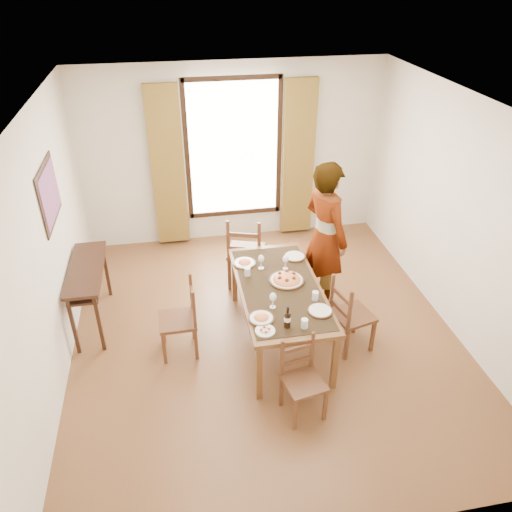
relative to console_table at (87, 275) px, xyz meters
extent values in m
plane|color=#452915|center=(2.03, -0.60, -0.68)|extent=(5.00, 5.00, 0.00)
cube|color=silver|center=(2.03, 1.90, 0.67)|extent=(4.50, 0.10, 2.70)
cube|color=silver|center=(2.03, -3.10, 0.67)|extent=(4.50, 0.10, 2.70)
cube|color=silver|center=(-0.22, -0.60, 0.67)|extent=(0.10, 5.00, 2.70)
cube|color=silver|center=(4.28, -0.60, 0.67)|extent=(0.10, 5.00, 2.70)
cube|color=white|center=(2.03, -0.60, 2.04)|extent=(4.50, 5.00, 0.04)
cube|color=white|center=(2.03, 1.87, 0.77)|extent=(1.30, 0.04, 2.00)
cube|color=brown|center=(1.05, 1.81, 0.57)|extent=(0.48, 0.10, 2.40)
cube|color=brown|center=(3.01, 1.81, 0.57)|extent=(0.48, 0.10, 2.40)
cube|color=black|center=(-0.21, 0.00, 1.07)|extent=(0.02, 0.86, 0.66)
cube|color=red|center=(-0.20, 0.00, 1.07)|extent=(0.01, 0.76, 0.56)
cube|color=#331911|center=(0.00, 0.00, 0.10)|extent=(0.38, 1.20, 0.04)
cube|color=#331911|center=(0.00, 0.00, -0.02)|extent=(0.34, 1.10, 0.03)
cube|color=#331911|center=(-0.14, -0.55, -0.30)|extent=(0.04, 0.04, 0.76)
cube|color=#331911|center=(-0.14, 0.55, -0.30)|extent=(0.04, 0.04, 0.76)
cube|color=#331911|center=(0.14, -0.55, -0.30)|extent=(0.04, 0.04, 0.76)
cube|color=#331911|center=(0.14, 0.55, -0.30)|extent=(0.04, 0.04, 0.76)
cube|color=brown|center=(2.16, -0.73, 0.04)|extent=(0.91, 1.84, 0.05)
cube|color=black|center=(2.16, -0.73, 0.07)|extent=(0.84, 1.69, 0.01)
cube|color=brown|center=(1.77, -1.59, -0.33)|extent=(0.06, 0.06, 0.70)
cube|color=brown|center=(1.77, 0.13, -0.33)|extent=(0.06, 0.06, 0.70)
cube|color=brown|center=(2.56, -1.59, -0.33)|extent=(0.06, 0.06, 0.70)
cube|color=brown|center=(2.56, 0.13, -0.33)|extent=(0.06, 0.06, 0.70)
cube|color=brown|center=(1.01, -0.72, -0.25)|extent=(0.42, 0.42, 0.04)
cube|color=brown|center=(0.83, -0.55, -0.47)|extent=(0.04, 0.04, 0.44)
cube|color=brown|center=(1.18, -0.55, -0.47)|extent=(0.04, 0.04, 0.44)
cube|color=brown|center=(0.83, -0.90, -0.47)|extent=(0.04, 0.04, 0.44)
cube|color=brown|center=(1.19, -0.90, -0.47)|extent=(0.04, 0.04, 0.44)
cube|color=brown|center=(1.19, -0.55, 0.00)|extent=(0.04, 0.04, 0.49)
cube|color=brown|center=(1.19, -0.90, 0.00)|extent=(0.04, 0.04, 0.49)
cube|color=brown|center=(1.19, -0.72, -0.10)|extent=(0.03, 0.35, 0.05)
cube|color=brown|center=(1.19, -0.72, 0.08)|extent=(0.03, 0.35, 0.05)
cube|color=brown|center=(1.99, 0.51, -0.18)|extent=(0.59, 0.59, 0.04)
cube|color=brown|center=(2.24, 0.64, -0.43)|extent=(0.04, 0.04, 0.50)
cube|color=brown|center=(2.12, 0.26, -0.43)|extent=(0.04, 0.04, 0.50)
cube|color=brown|center=(1.86, 0.76, -0.43)|extent=(0.04, 0.04, 0.50)
cube|color=brown|center=(1.73, 0.38, -0.43)|extent=(0.04, 0.04, 0.50)
cube|color=brown|center=(2.11, 0.25, 0.09)|extent=(0.04, 0.04, 0.56)
cube|color=brown|center=(1.73, 0.37, 0.09)|extent=(0.04, 0.04, 0.56)
cube|color=brown|center=(1.92, 0.31, -0.02)|extent=(0.39, 0.15, 0.06)
cube|color=brown|center=(1.92, 0.31, 0.18)|extent=(0.39, 0.15, 0.06)
cube|color=brown|center=(2.16, -1.85, -0.28)|extent=(0.44, 0.44, 0.04)
cube|color=brown|center=(2.03, -2.04, -0.48)|extent=(0.04, 0.04, 0.40)
cube|color=brown|center=(1.97, -1.73, -0.48)|extent=(0.04, 0.04, 0.40)
cube|color=brown|center=(2.35, -1.98, -0.48)|extent=(0.04, 0.04, 0.40)
cube|color=brown|center=(2.28, -1.66, -0.48)|extent=(0.04, 0.04, 0.40)
cube|color=brown|center=(1.97, -1.72, -0.06)|extent=(0.03, 0.03, 0.45)
cube|color=brown|center=(2.28, -1.66, -0.06)|extent=(0.03, 0.03, 0.45)
cube|color=brown|center=(2.13, -1.69, -0.15)|extent=(0.32, 0.09, 0.04)
cube|color=brown|center=(2.13, -1.69, 0.01)|extent=(0.32, 0.09, 0.04)
cube|color=brown|center=(2.96, -0.99, -0.24)|extent=(0.51, 0.51, 0.04)
cube|color=brown|center=(3.17, -1.12, -0.46)|extent=(0.04, 0.04, 0.44)
cube|color=brown|center=(2.83, -1.21, -0.46)|extent=(0.04, 0.04, 0.44)
cube|color=brown|center=(3.08, -0.78, -0.46)|extent=(0.04, 0.04, 0.44)
cube|color=brown|center=(2.74, -0.86, -0.46)|extent=(0.04, 0.04, 0.44)
cube|color=brown|center=(2.82, -1.21, 0.01)|extent=(0.04, 0.04, 0.49)
cube|color=brown|center=(2.73, -0.87, 0.01)|extent=(0.04, 0.04, 0.49)
cube|color=brown|center=(2.77, -1.04, -0.09)|extent=(0.11, 0.35, 0.05)
cube|color=brown|center=(2.77, -1.04, 0.09)|extent=(0.11, 0.35, 0.05)
imported|color=#92959A|center=(2.87, -0.08, 0.28)|extent=(1.03, 0.96, 1.93)
cylinder|color=silver|center=(2.48, -1.04, 0.12)|extent=(0.07, 0.07, 0.10)
cylinder|color=silver|center=(1.85, -0.44, 0.12)|extent=(0.07, 0.07, 0.10)
cylinder|color=silver|center=(2.25, -1.46, 0.12)|extent=(0.07, 0.07, 0.10)
camera|label=1|loc=(1.08, -5.16, 3.26)|focal=35.00mm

